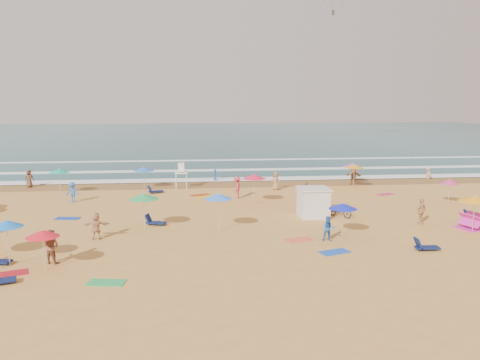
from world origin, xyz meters
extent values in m
plane|color=gold|center=(0.00, 0.00, 0.00)|extent=(220.00, 220.00, 0.00)
cube|color=#0C4756|center=(0.00, 84.00, 0.00)|extent=(220.00, 140.00, 0.18)
plane|color=olive|center=(0.00, 12.50, 0.01)|extent=(220.00, 220.00, 0.00)
cube|color=white|center=(0.00, 15.00, 0.10)|extent=(200.00, 2.20, 0.05)
cube|color=white|center=(0.00, 22.00, 0.10)|extent=(200.00, 1.60, 0.05)
cube|color=white|center=(0.00, 32.00, 0.10)|extent=(200.00, 1.20, 0.05)
cube|color=silver|center=(6.92, -1.72, 1.00)|extent=(2.00, 2.00, 2.00)
cube|color=silver|center=(6.92, -1.72, 2.06)|extent=(2.20, 2.20, 0.12)
imported|color=black|center=(8.82, -2.02, 0.50)|extent=(1.73, 1.89, 1.00)
cone|color=#FFA315|center=(16.03, -6.75, 2.16)|extent=(2.02, 2.02, 0.35)
cone|color=red|center=(-9.05, -11.14, 1.88)|extent=(1.59, 1.59, 0.35)
cone|color=blue|center=(-6.33, 10.81, 1.93)|extent=(1.94, 1.94, 0.35)
cone|color=blue|center=(-11.05, -10.22, 2.20)|extent=(1.59, 1.59, 0.35)
cone|color=#1722CA|center=(7.37, -6.92, 1.93)|extent=(1.74, 1.74, 0.35)
cone|color=#EF35C8|center=(14.35, 11.38, 1.93)|extent=(1.82, 1.82, 0.35)
cone|color=#DE317C|center=(18.83, 1.04, 1.90)|extent=(1.55, 1.55, 0.35)
cone|color=#387DFF|center=(-0.14, -5.03, 2.32)|extent=(1.76, 1.76, 0.35)
cone|color=#15AC90|center=(-13.60, 8.89, 2.15)|extent=(1.78, 1.78, 0.35)
cone|color=green|center=(-4.88, -4.11, 2.23)|extent=(1.90, 1.90, 0.35)
cone|color=orange|center=(13.75, 8.96, 2.16)|extent=(1.81, 1.81, 0.35)
cone|color=#FF1A46|center=(3.23, 2.96, 2.27)|extent=(1.89, 1.89, 0.35)
cube|color=#0F1C4D|center=(-10.51, -12.78, 0.17)|extent=(1.41, 0.94, 0.34)
cube|color=#0F1B4D|center=(-4.23, -2.96, 0.17)|extent=(1.41, 0.94, 0.34)
cube|color=#0F1A4B|center=(11.26, -10.09, 0.17)|extent=(1.32, 0.60, 0.34)
cube|color=#0E1847|center=(17.95, -3.95, 0.17)|extent=(1.40, 0.88, 0.34)
cube|color=#0E1449|center=(17.52, -4.93, 0.17)|extent=(1.33, 0.63, 0.34)
cube|color=#101752|center=(-5.06, 8.49, 0.17)|extent=(1.41, 0.98, 0.34)
cube|color=#B11622|center=(-10.65, -11.49, 0.01)|extent=(1.89, 1.37, 0.03)
cube|color=#1B40AB|center=(-10.65, -0.49, 0.01)|extent=(1.81, 1.11, 0.03)
cube|color=green|center=(-5.77, -13.10, 0.01)|extent=(1.82, 1.13, 0.03)
cube|color=yellow|center=(-0.70, 6.47, 0.01)|extent=(1.90, 1.56, 0.03)
cube|color=#F05E38|center=(4.59, -7.35, 0.01)|extent=(1.88, 1.35, 0.03)
cube|color=#AE3D15|center=(-1.09, 7.10, 0.01)|extent=(1.90, 1.50, 0.03)
cube|color=blue|center=(6.00, -9.87, 0.01)|extent=(1.89, 1.36, 0.03)
cube|color=green|center=(8.31, 0.11, 0.01)|extent=(1.82, 1.13, 0.03)
cube|color=#BB2C56|center=(15.54, 5.70, 0.01)|extent=(1.90, 1.41, 0.03)
imported|color=tan|center=(-7.58, -5.91, 0.83)|extent=(1.57, 0.57, 1.67)
imported|color=blue|center=(-11.62, 5.20, 0.85)|extent=(1.18, 0.79, 1.70)
imported|color=#D5354B|center=(2.08, 5.45, 0.95)|extent=(0.96, 1.35, 1.90)
imported|color=tan|center=(23.67, 13.58, 0.52)|extent=(0.64, 1.03, 1.53)
imported|color=brown|center=(-9.03, -10.03, 0.89)|extent=(1.04, 0.92, 1.78)
imported|color=#A6784C|center=(6.08, 8.84, 0.87)|extent=(1.00, 0.99, 1.75)
imported|color=brown|center=(-17.55, 12.80, 0.88)|extent=(1.02, 0.97, 1.76)
imported|color=#DC3738|center=(16.01, 14.94, 0.59)|extent=(0.78, 0.92, 1.67)
imported|color=tan|center=(13.66, -4.51, 0.88)|extent=(1.11, 0.87, 1.76)
imported|color=blue|center=(6.27, -7.72, 0.75)|extent=(0.79, 0.64, 1.51)
imported|color=olive|center=(14.37, 10.92, 0.89)|extent=(1.73, 1.17, 1.79)
imported|color=blue|center=(0.62, 14.50, 0.51)|extent=(0.46, 0.62, 1.53)
imported|color=brown|center=(7.48, 2.96, 0.89)|extent=(0.60, 0.75, 1.79)
cube|color=#3F3326|center=(25.25, 55.56, 24.94)|extent=(0.40, 0.30, 0.90)
camera|label=1|loc=(-1.79, -34.00, 8.16)|focal=35.00mm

